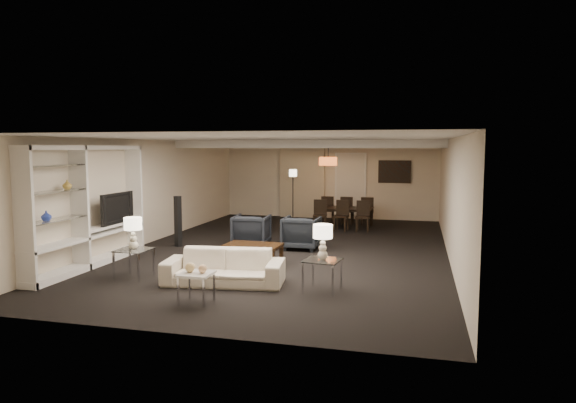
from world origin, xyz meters
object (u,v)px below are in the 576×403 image
(side_table_right, at_px, (322,275))
(television, at_px, (113,208))
(vase_blue, at_px, (46,216))
(chair_fl, at_px, (328,210))
(coffee_table, at_px, (253,254))
(marble_table, at_px, (197,288))
(armchair_right, at_px, (301,233))
(dining_table, at_px, (344,217))
(side_table_left, at_px, (134,264))
(chair_nm, at_px, (341,216))
(table_lamp_left, at_px, (133,233))
(chair_nr, at_px, (363,216))
(chair_nl, at_px, (320,215))
(chair_fr, at_px, (367,211))
(floor_speaker, at_px, (178,221))
(pendant_light, at_px, (328,161))
(vase_amber, at_px, (67,185))
(chair_fm, at_px, (347,210))
(table_lamp_right, at_px, (323,242))
(armchair_left, at_px, (252,231))
(floor_lamp, at_px, (293,196))
(sofa, at_px, (224,267))

(side_table_right, xyz_separation_m, television, (-4.66, 1.32, 0.81))
(vase_blue, distance_m, chair_fl, 8.77)
(coffee_table, bearing_deg, marble_table, -90.00)
(side_table_right, relative_size, vase_blue, 3.12)
(armchair_right, distance_m, dining_table, 3.50)
(side_table_left, height_order, chair_nm, chair_nm)
(television, bearing_deg, marble_table, -129.25)
(table_lamp_left, relative_size, chair_nr, 0.68)
(armchair_right, bearing_deg, dining_table, -97.68)
(table_lamp_left, bearing_deg, chair_fl, 73.54)
(chair_nl, relative_size, chair_fr, 1.00)
(floor_speaker, distance_m, chair_fr, 6.02)
(pendant_light, bearing_deg, vase_blue, -116.47)
(vase_amber, bearing_deg, television, 88.72)
(chair_fm, bearing_deg, dining_table, 91.97)
(pendant_light, relative_size, side_table_right, 0.94)
(table_lamp_right, height_order, television, television)
(side_table_left, xyz_separation_m, side_table_right, (3.40, 0.00, 0.00))
(marble_table, bearing_deg, armchair_left, 97.77)
(television, xyz_separation_m, chair_fl, (3.45, 6.10, -0.65))
(chair_fl, bearing_deg, armchair_left, 70.57)
(table_lamp_right, distance_m, television, 4.85)
(side_table_left, relative_size, marble_table, 1.20)
(table_lamp_left, distance_m, floor_speaker, 2.95)
(side_table_right, bearing_deg, marble_table, -147.09)
(side_table_left, distance_m, marble_table, 2.03)
(armchair_left, xyz_separation_m, armchair_right, (1.20, -0.00, 0.00))
(dining_table, height_order, chair_fm, chair_fm)
(floor_speaker, xyz_separation_m, floor_lamp, (1.69, 4.40, 0.23))
(armchair_right, relative_size, chair_nr, 0.98)
(floor_speaker, bearing_deg, vase_blue, -79.49)
(side_table_right, bearing_deg, armchair_right, 108.43)
(armchair_right, bearing_deg, chair_fm, -96.42)
(side_table_right, relative_size, chair_fm, 0.66)
(armchair_right, xyz_separation_m, side_table_right, (1.10, -3.30, -0.12))
(table_lamp_left, xyz_separation_m, chair_nl, (2.19, 6.12, -0.38))
(chair_nm, bearing_deg, floor_lamp, 152.30)
(pendant_light, relative_size, chair_nl, 0.62)
(side_table_right, distance_m, marble_table, 2.03)
(side_table_right, bearing_deg, coffee_table, 136.74)
(chair_fl, bearing_deg, table_lamp_right, 94.67)
(coffee_table, bearing_deg, television, -174.59)
(sofa, xyz_separation_m, marble_table, (0.00, -1.10, -0.06))
(vase_blue, relative_size, chair_nm, 0.21)
(coffee_table, bearing_deg, chair_nl, 83.79)
(coffee_table, distance_m, floor_speaker, 2.64)
(television, relative_size, floor_lamp, 0.67)
(television, height_order, vase_blue, television)
(coffee_table, relative_size, chair_nm, 1.31)
(floor_speaker, height_order, chair_nr, floor_speaker)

